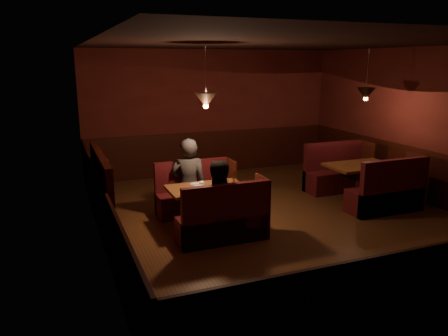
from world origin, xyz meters
name	(u,v)px	position (x,y,z in m)	size (l,w,h in m)	color
room	(268,160)	(-0.28, 0.04, 1.05)	(6.02, 7.02, 2.92)	#4A2D10
main_table	(207,196)	(-1.30, 0.15, 0.51)	(1.24, 0.75, 0.87)	#502F0D
main_bench_far	(195,196)	(-1.29, 0.86, 0.30)	(1.36, 0.49, 0.93)	#3C0D12
main_bench_near	(224,223)	(-1.29, -0.55, 0.30)	(1.36, 0.49, 0.93)	#3C0D12
second_table	(360,174)	(1.88, 0.37, 0.53)	(1.26, 0.81, 0.71)	#502F0D
second_bench_far	(337,175)	(1.91, 1.12, 0.32)	(1.39, 0.52, 1.00)	#3C0D12
second_bench_near	(388,195)	(1.91, -0.39, 0.32)	(1.39, 0.52, 1.00)	#3C0D12
diner_a	(188,167)	(-1.42, 0.80, 0.86)	(0.62, 0.41, 1.71)	#292929
diner_b	(222,190)	(-1.30, -0.49, 0.79)	(0.77, 0.60, 1.58)	black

